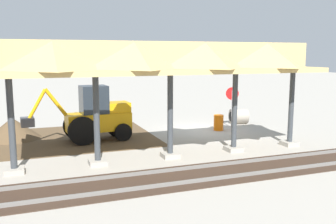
% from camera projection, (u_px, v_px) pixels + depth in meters
% --- Properties ---
extents(ground_plane, '(120.00, 120.00, 0.00)m').
position_uv_depth(ground_plane, '(204.00, 130.00, 21.75)').
color(ground_plane, '#9E998E').
extents(dirt_work_zone, '(10.15, 7.00, 0.01)m').
position_uv_depth(dirt_work_zone, '(56.00, 139.00, 19.42)').
color(dirt_work_zone, brown).
rests_on(dirt_work_zone, ground).
extents(platform_canopy, '(13.58, 3.20, 4.90)m').
position_uv_depth(platform_canopy, '(170.00, 60.00, 15.39)').
color(platform_canopy, '#9E998E').
rests_on(platform_canopy, ground).
extents(rail_tracks, '(60.00, 2.58, 0.15)m').
position_uv_depth(rail_tracks, '(285.00, 164.00, 14.92)').
color(rail_tracks, slate).
rests_on(rail_tracks, ground).
extents(stop_sign, '(0.68, 0.39, 2.45)m').
position_uv_depth(stop_sign, '(232.00, 99.00, 22.24)').
color(stop_sign, gray).
rests_on(stop_sign, ground).
extents(backhoe, '(5.36, 1.88, 2.82)m').
position_uv_depth(backhoe, '(95.00, 116.00, 18.98)').
color(backhoe, orange).
rests_on(backhoe, ground).
extents(dirt_mound, '(5.69, 5.69, 2.22)m').
position_uv_depth(dirt_mound, '(13.00, 139.00, 19.60)').
color(dirt_mound, brown).
rests_on(dirt_mound, ground).
extents(concrete_pipe, '(1.22, 1.13, 0.94)m').
position_uv_depth(concrete_pipe, '(239.00, 116.00, 23.75)').
color(concrete_pipe, '#9E9384').
rests_on(concrete_pipe, ground).
extents(traffic_barrel, '(0.56, 0.56, 0.90)m').
position_uv_depth(traffic_barrel, '(219.00, 123.00, 21.70)').
color(traffic_barrel, orange).
rests_on(traffic_barrel, ground).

